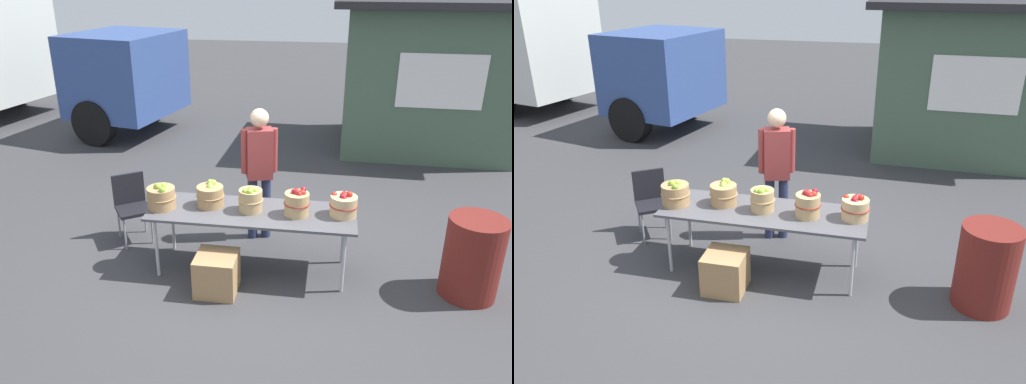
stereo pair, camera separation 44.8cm
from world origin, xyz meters
The scene contains 12 objects.
ground_plane centered at (0.00, 0.00, 0.00)m, with size 40.00×40.00×0.00m, color #38383A.
market_table centered at (0.00, 0.00, 0.71)m, with size 2.30×0.76×0.75m.
apple_basket_green_0 centered at (-1.01, -0.06, 0.88)m, with size 0.33×0.33×0.30m.
apple_basket_green_1 centered at (-0.49, 0.07, 0.88)m, with size 0.32×0.32×0.29m.
apple_basket_green_2 centered at (-0.02, 0.00, 0.89)m, with size 0.28×0.28×0.30m.
apple_basket_red_0 centered at (0.50, -0.02, 0.89)m, with size 0.29×0.29×0.31m.
apple_basket_red_1 centered at (1.00, 0.05, 0.88)m, with size 0.31×0.31×0.28m.
vendor_adult centered at (-0.03, 0.79, 1.00)m, with size 0.44×0.31×1.71m.
food_kiosk centered at (2.52, 4.99, 1.38)m, with size 3.58×2.99×2.74m.
folding_chair centered at (-1.62, 0.50, 0.51)m, with size 0.56×0.56×0.86m.
trash_barrel centered at (2.36, -0.13, 0.45)m, with size 0.59×0.59×0.89m, color maroon.
produce_crate centered at (-0.30, -0.49, 0.22)m, with size 0.44×0.44×0.44m, color #A87F51.
Camera 1 is at (0.83, -5.02, 3.23)m, focal length 35.79 mm.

